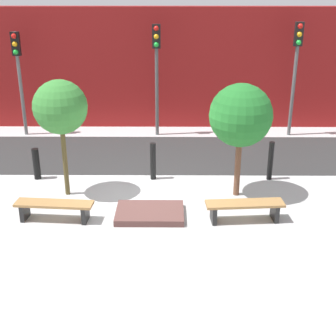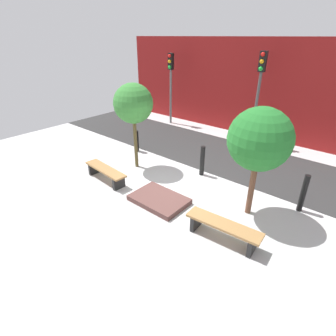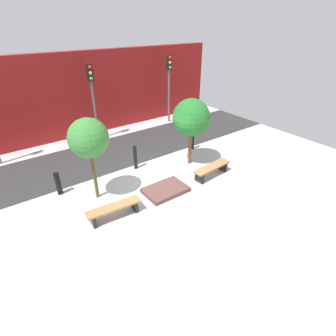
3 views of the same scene
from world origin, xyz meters
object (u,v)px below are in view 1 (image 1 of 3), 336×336
object	(u,v)px
traffic_light_mid_west	(157,61)
traffic_light_mid_east	(296,59)
bollard_far_left	(36,164)
bollard_left	(153,161)
tree_behind_left_bench	(60,108)
bench_left	(54,207)
bollard_center	(270,161)
planter_bed	(150,213)
traffic_light_west	(18,65)
bench_right	(245,207)
tree_behind_right_bench	(241,116)

from	to	relation	value
traffic_light_mid_west	traffic_light_mid_east	size ratio (longest dim) A/B	0.98
bollard_far_left	bollard_left	world-z (taller)	bollard_left
tree_behind_left_bench	bench_left	bearing A→B (deg)	-90.00
bollard_center	bollard_far_left	bearing A→B (deg)	180.00
bench_left	planter_bed	distance (m)	2.21
bench_left	bollard_left	world-z (taller)	bollard_left
tree_behind_left_bench	traffic_light_west	distance (m)	5.57
bench_left	planter_bed	xyz separation A→B (m)	(2.19, 0.20, -0.25)
tree_behind_left_bench	bollard_left	xyz separation A→B (m)	(2.19, 1.00, -1.78)
bench_right	traffic_light_west	size ratio (longest dim) A/B	0.51
tree_behind_right_bench	traffic_light_mid_west	xyz separation A→B (m)	(-2.19, 4.96, 0.51)
bench_left	bench_right	bearing A→B (deg)	4.38
traffic_light_west	traffic_light_mid_east	bearing A→B (deg)	0.00
tree_behind_right_bench	bollard_center	bearing A→B (deg)	43.75
traffic_light_mid_west	traffic_light_mid_east	xyz separation A→B (m)	(4.70, 0.00, 0.05)
traffic_light_mid_west	traffic_light_mid_east	world-z (taller)	traffic_light_mid_east
bench_left	bench_right	size ratio (longest dim) A/B	1.00
tree_behind_left_bench	traffic_light_west	world-z (taller)	traffic_light_west
tree_behind_left_bench	bollard_far_left	distance (m)	2.36
bollard_center	planter_bed	bearing A→B (deg)	-145.75
tree_behind_left_bench	traffic_light_mid_east	size ratio (longest dim) A/B	0.77
bench_left	bollard_far_left	bearing A→B (deg)	117.93
planter_bed	tree_behind_left_bench	world-z (taller)	tree_behind_left_bench
traffic_light_west	bollard_center	bearing A→B (deg)	-26.53
bollard_left	tree_behind_left_bench	bearing A→B (deg)	-155.38
bollard_far_left	planter_bed	bearing A→B (deg)	-34.25
tree_behind_right_bench	bollard_center	world-z (taller)	tree_behind_right_bench
planter_bed	traffic_light_mid_east	xyz separation A→B (m)	(4.70, 6.16, 2.59)
bollard_center	traffic_light_mid_west	bearing A→B (deg)	129.22
bench_left	tree_behind_right_bench	distance (m)	4.93
bollard_center	bench_right	bearing A→B (deg)	-113.55
bench_left	bollard_center	size ratio (longest dim) A/B	1.66
tree_behind_right_bench	traffic_light_mid_east	distance (m)	5.59
bollard_far_left	traffic_light_mid_west	world-z (taller)	traffic_light_mid_west
bollard_far_left	tree_behind_right_bench	bearing A→B (deg)	-10.48
bollard_far_left	traffic_light_mid_west	distance (m)	5.56
planter_bed	traffic_light_mid_west	size ratio (longest dim) A/B	0.42
bench_left	bollard_center	distance (m)	5.93
bench_left	bench_right	world-z (taller)	bench_right
bollard_far_left	traffic_light_west	world-z (taller)	traffic_light_west
bench_left	traffic_light_mid_east	size ratio (longest dim) A/B	0.47
planter_bed	bollard_far_left	world-z (taller)	bollard_far_left
bench_right	tree_behind_left_bench	xyz separation A→B (m)	(-4.37, 1.40, 1.97)
bench_left	traffic_light_mid_west	size ratio (longest dim) A/B	0.48
bollard_left	traffic_light_west	size ratio (longest dim) A/B	0.30
bollard_far_left	traffic_light_west	size ratio (longest dim) A/B	0.25
tree_behind_left_bench	bollard_left	distance (m)	2.99
bench_left	traffic_light_mid_east	world-z (taller)	traffic_light_mid_east
bench_left	traffic_light_mid_west	xyz separation A→B (m)	(2.19, 6.36, 2.30)
tree_behind_left_bench	bollard_far_left	bearing A→B (deg)	136.25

